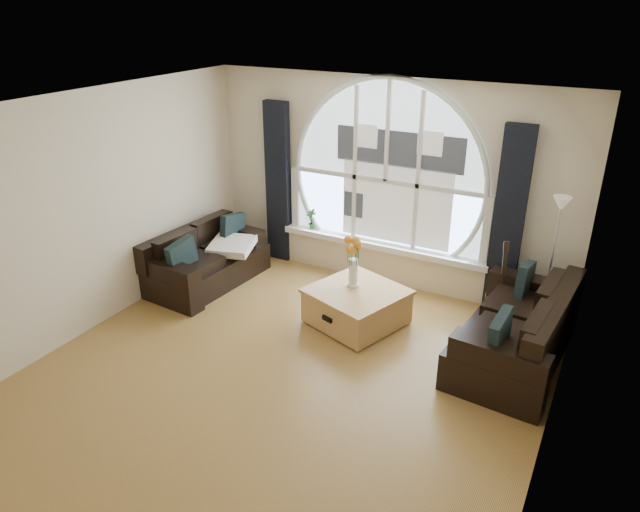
{
  "coord_description": "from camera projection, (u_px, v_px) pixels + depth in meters",
  "views": [
    {
      "loc": [
        2.67,
        -4.09,
        3.61
      ],
      "look_at": [
        0.0,
        0.9,
        1.05
      ],
      "focal_mm": 32.7,
      "sensor_mm": 36.0,
      "label": 1
    }
  ],
  "objects": [
    {
      "name": "neighbor_house",
      "position": [
        397.0,
        175.0,
        7.41
      ],
      "size": [
        1.7,
        0.02,
        1.5
      ],
      "primitive_type": "cube",
      "color": "silver",
      "rests_on": "wall_back"
    },
    {
      "name": "ceiling",
      "position": [
        269.0,
        114.0,
        4.81
      ],
      "size": [
        5.0,
        5.5,
        0.01
      ],
      "primitive_type": "cube",
      "color": "silver",
      "rests_on": "ground"
    },
    {
      "name": "guitar",
      "position": [
        503.0,
        280.0,
        6.85
      ],
      "size": [
        0.42,
        0.35,
        1.06
      ],
      "primitive_type": "cube",
      "rotation": [
        0.0,
        0.0,
        0.37
      ],
      "color": "brown",
      "rests_on": "ground"
    },
    {
      "name": "floor_lamp",
      "position": [
        551.0,
        264.0,
        6.62
      ],
      "size": [
        0.24,
        0.24,
        1.6
      ],
      "primitive_type": "cube",
      "color": "#B2B2B2",
      "rests_on": "ground"
    },
    {
      "name": "coffee_chest",
      "position": [
        357.0,
        305.0,
        6.89
      ],
      "size": [
        1.24,
        1.24,
        0.48
      ],
      "primitive_type": "cube",
      "rotation": [
        0.0,
        0.0,
        -0.33
      ],
      "color": "tan",
      "rests_on": "ground"
    },
    {
      "name": "ground",
      "position": [
        278.0,
        382.0,
        5.92
      ],
      "size": [
        5.0,
        5.5,
        0.01
      ],
      "primitive_type": "cube",
      "color": "brown",
      "rests_on": "ground"
    },
    {
      "name": "arched_window",
      "position": [
        387.0,
        163.0,
        7.44
      ],
      "size": [
        2.6,
        0.06,
        2.15
      ],
      "primitive_type": "cube",
      "color": "silver",
      "rests_on": "wall_back"
    },
    {
      "name": "wall_front",
      "position": [
        2.0,
        450.0,
        3.15
      ],
      "size": [
        5.0,
        0.01,
        2.7
      ],
      "primitive_type": "cube",
      "color": "beige",
      "rests_on": "ground"
    },
    {
      "name": "wall_left",
      "position": [
        83.0,
        217.0,
        6.44
      ],
      "size": [
        0.01,
        5.5,
        2.7
      ],
      "primitive_type": "cube",
      "color": "beige",
      "rests_on": "ground"
    },
    {
      "name": "curtain_right",
      "position": [
        508.0,
        221.0,
        6.87
      ],
      "size": [
        0.35,
        0.12,
        2.3
      ],
      "primitive_type": "cube",
      "color": "black",
      "rests_on": "ground"
    },
    {
      "name": "attic_slope",
      "position": [
        540.0,
        193.0,
        4.01
      ],
      "size": [
        0.92,
        5.5,
        0.72
      ],
      "primitive_type": "cube",
      "color": "silver",
      "rests_on": "ground"
    },
    {
      "name": "sofa_right",
      "position": [
        515.0,
        328.0,
        6.12
      ],
      "size": [
        1.09,
        1.93,
        0.82
      ],
      "primitive_type": "cube",
      "rotation": [
        0.0,
        0.0,
        -0.09
      ],
      "color": "black",
      "rests_on": "ground"
    },
    {
      "name": "potted_plant",
      "position": [
        312.0,
        219.0,
        8.22
      ],
      "size": [
        0.18,
        0.15,
        0.3
      ],
      "primitive_type": "imported",
      "rotation": [
        0.0,
        0.0,
        -0.3
      ],
      "color": "#1E6023",
      "rests_on": "window_sill"
    },
    {
      "name": "wall_back",
      "position": [
        387.0,
        183.0,
        7.57
      ],
      "size": [
        5.0,
        0.01,
        2.7
      ],
      "primitive_type": "cube",
      "color": "beige",
      "rests_on": "ground"
    },
    {
      "name": "throw_blanket",
      "position": [
        232.0,
        245.0,
        7.86
      ],
      "size": [
        0.68,
        0.68,
        0.1
      ],
      "primitive_type": "cube",
      "rotation": [
        0.0,
        0.0,
        0.29
      ],
      "color": "silver",
      "rests_on": "sofa_left"
    },
    {
      "name": "curtain_left",
      "position": [
        278.0,
        183.0,
        8.25
      ],
      "size": [
        0.35,
        0.12,
        2.3
      ],
      "primitive_type": "cube",
      "color": "black",
      "rests_on": "ground"
    },
    {
      "name": "window_frame",
      "position": [
        386.0,
        164.0,
        7.41
      ],
      "size": [
        2.76,
        0.08,
        2.15
      ],
      "primitive_type": "cube",
      "color": "white",
      "rests_on": "wall_back"
    },
    {
      "name": "sofa_left",
      "position": [
        207.0,
        256.0,
        7.8
      ],
      "size": [
        0.97,
        1.73,
        0.74
      ],
      "primitive_type": "cube",
      "rotation": [
        0.0,
        0.0,
        -0.08
      ],
      "color": "black",
      "rests_on": "ground"
    },
    {
      "name": "vase_flowers",
      "position": [
        354.0,
        256.0,
        6.75
      ],
      "size": [
        0.24,
        0.24,
        0.7
      ],
      "primitive_type": "cube",
      "color": "white",
      "rests_on": "coffee_chest"
    },
    {
      "name": "wall_right",
      "position": [
        561.0,
        329.0,
        4.29
      ],
      "size": [
        0.01,
        5.5,
        2.7
      ],
      "primitive_type": "cube",
      "color": "beige",
      "rests_on": "ground"
    },
    {
      "name": "window_sill",
      "position": [
        381.0,
        245.0,
        7.84
      ],
      "size": [
        2.9,
        0.22,
        0.08
      ],
      "primitive_type": "cube",
      "color": "white",
      "rests_on": "wall_back"
    }
  ]
}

